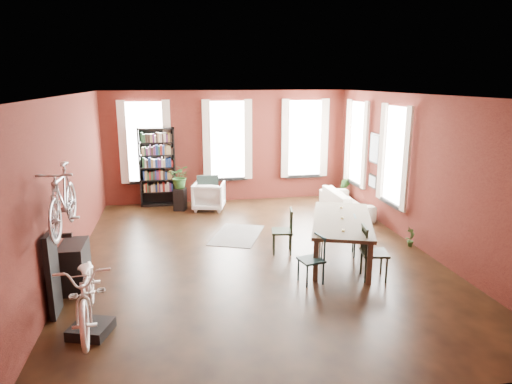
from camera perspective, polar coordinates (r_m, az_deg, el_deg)
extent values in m
plane|color=black|center=(9.37, -0.14, -7.94)|extent=(9.00, 9.00, 0.00)
cube|color=white|center=(8.71, -0.16, 12.01)|extent=(7.00, 9.00, 0.04)
cube|color=#481612|center=(13.29, -3.61, 5.68)|extent=(7.00, 0.04, 3.20)
cube|color=#481612|center=(4.74, 9.70, -9.70)|extent=(7.00, 0.04, 3.20)
cube|color=#481612|center=(8.99, -22.69, 0.69)|extent=(0.04, 9.00, 3.20)
cube|color=#481612|center=(10.12, 19.77, 2.32)|extent=(0.04, 9.00, 3.20)
cube|color=white|center=(13.17, -13.65, 6.12)|extent=(1.00, 0.04, 2.20)
cube|color=beige|center=(13.10, -13.67, 6.08)|extent=(1.40, 0.06, 2.30)
cube|color=white|center=(13.24, -3.61, 6.52)|extent=(1.00, 0.04, 2.20)
cube|color=beige|center=(13.17, -3.57, 6.48)|extent=(1.40, 0.06, 2.30)
cube|color=white|center=(13.70, 6.05, 6.72)|extent=(1.00, 0.04, 2.20)
cube|color=beige|center=(13.63, 6.14, 6.68)|extent=(1.40, 0.06, 2.30)
cube|color=white|center=(10.93, 17.13, 4.39)|extent=(0.04, 1.00, 2.20)
cube|color=beige|center=(10.90, 16.80, 4.39)|extent=(0.06, 1.40, 2.30)
cube|color=white|center=(12.90, 12.67, 6.02)|extent=(0.04, 1.00, 2.20)
cube|color=beige|center=(12.87, 12.38, 6.02)|extent=(0.06, 1.40, 2.30)
cube|color=black|center=(11.90, 14.67, 5.28)|extent=(0.04, 0.55, 0.75)
cube|color=black|center=(12.05, 14.43, 1.28)|extent=(0.04, 0.45, 0.35)
cube|color=#483C2B|center=(9.24, 10.60, -5.77)|extent=(1.85, 2.66, 0.83)
cube|color=#183334|center=(8.10, 6.89, -8.39)|extent=(0.47, 0.47, 0.85)
cube|color=black|center=(9.40, 3.29, -4.91)|extent=(0.49, 0.49, 0.92)
cube|color=black|center=(8.45, 14.58, -7.36)|extent=(0.53, 0.53, 0.98)
cube|color=#1C3C3E|center=(9.49, 13.11, -5.38)|extent=(0.47, 0.47, 0.83)
cube|color=black|center=(13.09, -12.21, 3.05)|extent=(1.00, 0.32, 2.20)
imported|color=white|center=(12.56, -5.92, -0.33)|extent=(0.97, 0.93, 0.84)
imported|color=beige|center=(12.42, 11.19, -0.75)|extent=(0.61, 2.08, 0.81)
cube|color=black|center=(10.54, -2.40, -5.40)|extent=(1.51, 1.83, 0.01)
cube|color=black|center=(7.08, -19.92, -15.79)|extent=(0.65, 0.65, 0.15)
cube|color=black|center=(7.57, -24.07, -9.38)|extent=(0.16, 0.60, 1.30)
cube|color=black|center=(8.44, -21.71, -8.58)|extent=(0.40, 0.80, 0.80)
cube|color=black|center=(12.65, -9.46, -0.90)|extent=(0.38, 0.38, 0.61)
imported|color=#2F6227|center=(13.63, 10.80, -0.51)|extent=(0.63, 0.81, 0.32)
imported|color=#2C5522|center=(10.37, 18.70, -6.06)|extent=(0.42, 0.48, 0.15)
imported|color=white|center=(6.64, -20.65, -7.80)|extent=(0.80, 1.10, 1.96)
imported|color=#A5A8AD|center=(7.08, -23.27, 1.76)|extent=(0.47, 1.00, 1.66)
imported|color=#295D25|center=(12.55, -9.46, 1.60)|extent=(0.70, 0.75, 0.51)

